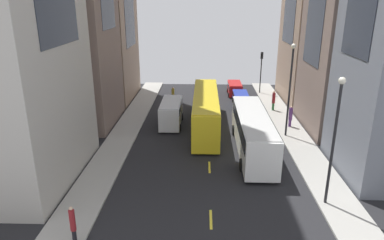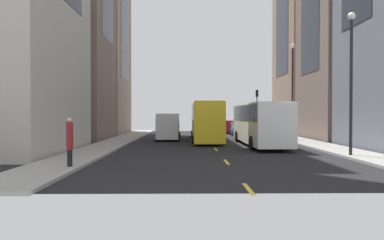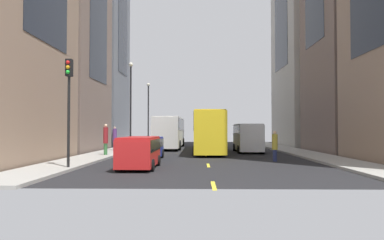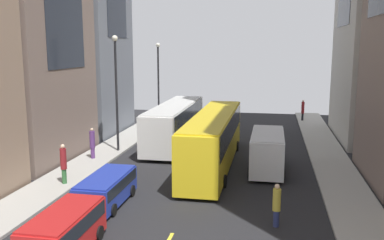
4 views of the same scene
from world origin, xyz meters
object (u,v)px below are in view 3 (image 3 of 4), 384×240
at_px(pedestrian_walking_far, 106,138).
at_px(pedestrian_crossing_mid, 115,138).
at_px(car_blue_0, 147,146).
at_px(pedestrian_waiting_curb, 252,134).
at_px(car_red_1, 139,150).
at_px(traffic_light_near_corner, 69,92).
at_px(delivery_van_white, 248,136).
at_px(streetcar_yellow, 208,129).
at_px(pedestrian_crossing_near, 275,145).
at_px(city_bus_white, 170,130).

relative_size(pedestrian_walking_far, pedestrian_crossing_mid, 1.07).
distance_m(car_blue_0, pedestrian_waiting_curb, 29.24).
relative_size(car_blue_0, car_red_1, 1.06).
bearing_deg(traffic_light_near_corner, car_red_1, 12.59).
height_order(delivery_van_white, car_red_1, delivery_van_white).
bearing_deg(streetcar_yellow, car_red_1, -106.92).
bearing_deg(car_red_1, traffic_light_near_corner, -167.41).
distance_m(delivery_van_white, pedestrian_waiting_curb, 19.69).
xyz_separation_m(pedestrian_walking_far, pedestrian_crossing_mid, (-0.71, 5.61, -0.10)).
distance_m(delivery_van_white, pedestrian_crossing_near, 8.62).
bearing_deg(pedestrian_crossing_near, streetcar_yellow, 67.83).
distance_m(car_red_1, pedestrian_crossing_mid, 13.92).
bearing_deg(pedestrian_crossing_near, pedestrian_crossing_mid, 98.66).
bearing_deg(streetcar_yellow, pedestrian_waiting_curb, 69.14).
distance_m(streetcar_yellow, traffic_light_near_corner, 16.23).
xyz_separation_m(delivery_van_white, pedestrian_waiting_curb, (3.51, 19.38, -0.18)).
bearing_deg(pedestrian_waiting_curb, streetcar_yellow, -102.12).
height_order(city_bus_white, delivery_van_white, city_bus_white).
xyz_separation_m(delivery_van_white, pedestrian_walking_far, (-11.61, -5.17, -0.11)).
relative_size(pedestrian_crossing_mid, traffic_light_near_corner, 0.39).
xyz_separation_m(car_blue_0, pedestrian_walking_far, (-3.57, 2.31, 0.49)).
relative_size(city_bus_white, delivery_van_white, 2.20).
relative_size(streetcar_yellow, pedestrian_walking_far, 6.04).
bearing_deg(pedestrian_crossing_mid, pedestrian_waiting_curb, -121.33).
bearing_deg(car_blue_0, delivery_van_white, 42.95).
height_order(streetcar_yellow, pedestrian_walking_far, streetcar_yellow).
relative_size(pedestrian_crossing_mid, pedestrian_waiting_curb, 0.99).
bearing_deg(pedestrian_crossing_mid, car_red_1, 118.00).
relative_size(city_bus_white, pedestrian_walking_far, 5.27).
height_order(car_red_1, pedestrian_walking_far, pedestrian_walking_far).
xyz_separation_m(car_red_1, traffic_light_near_corner, (-3.57, -0.80, 3.08)).
height_order(delivery_van_white, pedestrian_walking_far, delivery_van_white).
distance_m(streetcar_yellow, car_blue_0, 9.38).
relative_size(pedestrian_crossing_near, traffic_light_near_corner, 0.36).
bearing_deg(streetcar_yellow, car_blue_0, -118.42).
height_order(pedestrian_crossing_near, pedestrian_waiting_curb, pedestrian_waiting_curb).
bearing_deg(pedestrian_waiting_curb, city_bus_white, -122.11).
relative_size(delivery_van_white, pedestrian_waiting_curb, 2.54).
height_order(delivery_van_white, traffic_light_near_corner, traffic_light_near_corner).
distance_m(city_bus_white, pedestrian_walking_far, 12.31).
height_order(delivery_van_white, pedestrian_crossing_near, delivery_van_white).
bearing_deg(delivery_van_white, pedestrian_crossing_near, -86.38).
bearing_deg(city_bus_white, delivery_van_white, -40.25).
height_order(streetcar_yellow, pedestrian_waiting_curb, streetcar_yellow).
bearing_deg(delivery_van_white, pedestrian_walking_far, -156.01).
bearing_deg(pedestrian_waiting_curb, car_red_1, -100.50).
relative_size(streetcar_yellow, delivery_van_white, 2.52).
height_order(pedestrian_waiting_curb, traffic_light_near_corner, traffic_light_near_corner).
bearing_deg(car_blue_0, traffic_light_near_corner, -118.19).
relative_size(car_red_1, pedestrian_crossing_near, 2.10).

